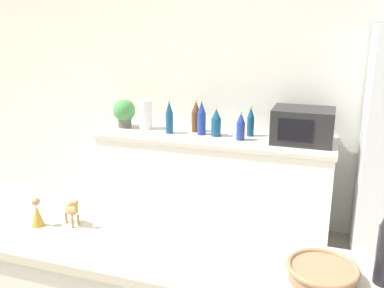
# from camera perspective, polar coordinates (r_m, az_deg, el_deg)

# --- Properties ---
(wall_back) EXTENTS (8.00, 0.06, 2.55)m
(wall_back) POSITION_cam_1_polar(r_m,az_deg,el_deg) (3.84, 10.48, 7.40)
(wall_back) COLOR silver
(wall_back) RESTS_ON ground_plane
(back_counter) EXTENTS (2.04, 0.63, 0.89)m
(back_counter) POSITION_cam_1_polar(r_m,az_deg,el_deg) (3.83, 2.90, -5.27)
(back_counter) COLOR white
(back_counter) RESTS_ON ground_plane
(potted_plant) EXTENTS (0.20, 0.20, 0.26)m
(potted_plant) POSITION_cam_1_polar(r_m,az_deg,el_deg) (4.00, -9.01, 4.24)
(potted_plant) COLOR #595451
(potted_plant) RESTS_ON back_counter
(paper_towel_roll) EXTENTS (0.12, 0.12, 0.26)m
(paper_towel_roll) POSITION_cam_1_polar(r_m,az_deg,el_deg) (3.92, -6.23, 3.93)
(paper_towel_roll) COLOR white
(paper_towel_roll) RESTS_ON back_counter
(microwave) EXTENTS (0.48, 0.37, 0.28)m
(microwave) POSITION_cam_1_polar(r_m,az_deg,el_deg) (3.55, 14.56, 2.39)
(microwave) COLOR black
(microwave) RESTS_ON back_counter
(back_bottle_0) EXTENTS (0.08, 0.08, 0.24)m
(back_bottle_0) POSITION_cam_1_polar(r_m,az_deg,el_deg) (3.65, 3.24, 2.85)
(back_bottle_0) COLOR navy
(back_bottle_0) RESTS_ON back_counter
(back_bottle_1) EXTENTS (0.06, 0.06, 0.29)m
(back_bottle_1) POSITION_cam_1_polar(r_m,az_deg,el_deg) (3.74, -3.04, 3.55)
(back_bottle_1) COLOR navy
(back_bottle_1) RESTS_ON back_counter
(back_bottle_2) EXTENTS (0.07, 0.07, 0.30)m
(back_bottle_2) POSITION_cam_1_polar(r_m,az_deg,el_deg) (3.69, 1.28, 3.46)
(back_bottle_2) COLOR navy
(back_bottle_2) RESTS_ON back_counter
(back_bottle_3) EXTENTS (0.06, 0.06, 0.26)m
(back_bottle_3) POSITION_cam_1_polar(r_m,az_deg,el_deg) (3.68, 7.82, 2.97)
(back_bottle_3) COLOR navy
(back_bottle_3) RESTS_ON back_counter
(back_bottle_4) EXTENTS (0.08, 0.08, 0.28)m
(back_bottle_4) POSITION_cam_1_polar(r_m,az_deg,el_deg) (3.79, 0.52, 3.69)
(back_bottle_4) COLOR brown
(back_bottle_4) RESTS_ON back_counter
(back_bottle_5) EXTENTS (0.07, 0.07, 0.24)m
(back_bottle_5) POSITION_cam_1_polar(r_m,az_deg,el_deg) (3.54, 6.51, 2.32)
(back_bottle_5) COLOR navy
(back_bottle_5) RESTS_ON back_counter
(fruit_bowl) EXTENTS (0.24, 0.24, 0.06)m
(fruit_bowl) POSITION_cam_1_polar(r_m,az_deg,el_deg) (1.57, 16.97, -16.01)
(fruit_bowl) COLOR #8C6647
(fruit_bowl) RESTS_ON bar_counter
(camel_figurine) EXTENTS (0.10, 0.08, 0.13)m
(camel_figurine) POSITION_cam_1_polar(r_m,az_deg,el_deg) (1.92, -15.73, -8.29)
(camel_figurine) COLOR #A87F4C
(camel_figurine) RESTS_ON bar_counter
(wise_man_figurine_blue) EXTENTS (0.06, 0.06, 0.13)m
(wise_man_figurine_blue) POSITION_cam_1_polar(r_m,az_deg,el_deg) (1.96, -19.97, -8.73)
(wise_man_figurine_blue) COLOR #B28933
(wise_man_figurine_blue) RESTS_ON bar_counter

